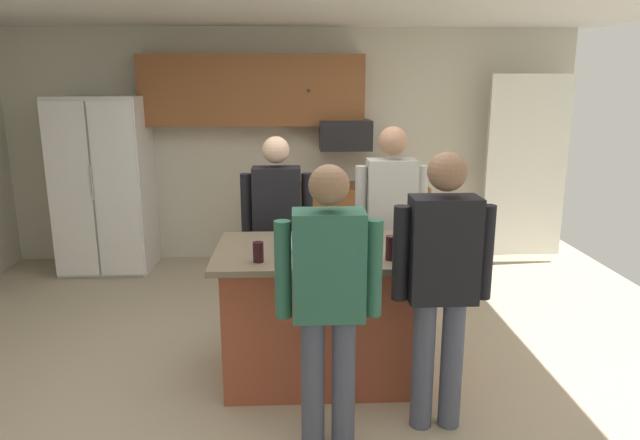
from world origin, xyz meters
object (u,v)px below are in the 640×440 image
at_px(person_guest_left, 329,292).
at_px(mug_blue_stoneware, 370,232).
at_px(person_guest_right, 442,275).
at_px(glass_short_whisky, 258,252).
at_px(kitchen_island, 322,312).
at_px(glass_dark_ale, 320,228).
at_px(microwave_over_range, 345,135).
at_px(glass_stout_tall, 391,248).
at_px(serving_tray, 310,246).
at_px(person_host_foreground, 277,222).
at_px(refrigerator, 105,185).
at_px(person_elder_center, 391,217).

bearing_deg(person_guest_left, mug_blue_stoneware, -18.63).
bearing_deg(person_guest_right, glass_short_whisky, 25.74).
bearing_deg(kitchen_island, person_guest_left, -90.24).
distance_m(glass_dark_ale, mug_blue_stoneware, 0.36).
bearing_deg(person_guest_right, mug_blue_stoneware, -26.40).
xyz_separation_m(glass_dark_ale, glass_short_whisky, (-0.41, -0.58, -0.00)).
bearing_deg(microwave_over_range, glass_stout_tall, -89.20).
relative_size(person_guest_left, serving_tray, 3.65).
distance_m(microwave_over_range, person_guest_left, 3.47).
bearing_deg(mug_blue_stoneware, person_host_foreground, 140.95).
bearing_deg(serving_tray, microwave_over_range, 80.05).
height_order(person_host_foreground, glass_dark_ale, person_host_foreground).
bearing_deg(glass_stout_tall, person_guest_left, -127.87).
height_order(kitchen_island, person_guest_right, person_guest_right).
xyz_separation_m(person_guest_right, person_guest_left, (-0.65, -0.17, -0.03)).
distance_m(refrigerator, person_host_foreground, 2.55).
relative_size(microwave_over_range, person_elder_center, 0.33).
distance_m(refrigerator, microwave_over_range, 2.65).
bearing_deg(serving_tray, mug_blue_stoneware, 28.65).
xyz_separation_m(mug_blue_stoneware, serving_tray, (-0.43, -0.24, -0.03)).
relative_size(mug_blue_stoneware, glass_short_whisky, 1.06).
height_order(refrigerator, mug_blue_stoneware, refrigerator).
distance_m(microwave_over_range, serving_tray, 2.69).
relative_size(microwave_over_range, mug_blue_stoneware, 4.19).
bearing_deg(person_guest_right, glass_stout_tall, -13.41).
xyz_separation_m(glass_stout_tall, glass_short_whisky, (-0.82, -0.01, -0.01)).
xyz_separation_m(microwave_over_range, glass_short_whisky, (-0.78, -2.87, -0.46)).
distance_m(microwave_over_range, glass_dark_ale, 2.37).
bearing_deg(glass_short_whisky, glass_dark_ale, 54.95).
distance_m(person_guest_right, glass_stout_tall, 0.44).
distance_m(person_host_foreground, person_guest_left, 1.62).
relative_size(microwave_over_range, glass_stout_tall, 3.65).
distance_m(refrigerator, glass_dark_ale, 3.11).
distance_m(kitchen_island, mug_blue_stoneware, 0.66).
relative_size(refrigerator, serving_tray, 4.26).
relative_size(refrigerator, person_host_foreground, 1.17).
height_order(microwave_over_range, person_host_foreground, microwave_over_range).
bearing_deg(microwave_over_range, person_guest_right, -85.21).
relative_size(person_host_foreground, person_guest_left, 1.00).
height_order(mug_blue_stoneware, glass_short_whisky, glass_short_whisky).
bearing_deg(refrigerator, glass_stout_tall, -46.13).
bearing_deg(person_guest_left, refrigerator, 34.27).
bearing_deg(person_host_foreground, person_guest_left, -11.24).
distance_m(person_host_foreground, mug_blue_stoneware, 0.87).
bearing_deg(person_guest_left, glass_dark_ale, 0.01).
bearing_deg(refrigerator, person_host_foreground, -41.84).
relative_size(person_guest_right, person_elder_center, 0.98).
bearing_deg(person_guest_right, kitchen_island, 0.00).
relative_size(mug_blue_stoneware, serving_tray, 0.30).
distance_m(refrigerator, glass_short_whisky, 3.30).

